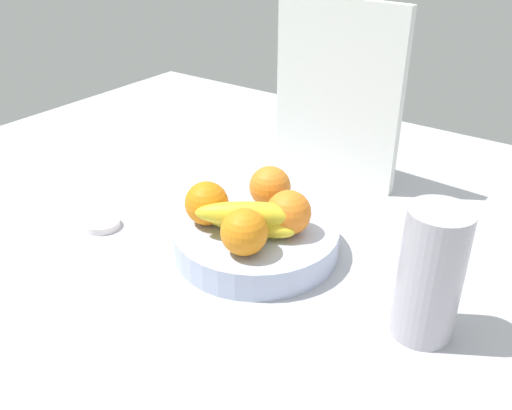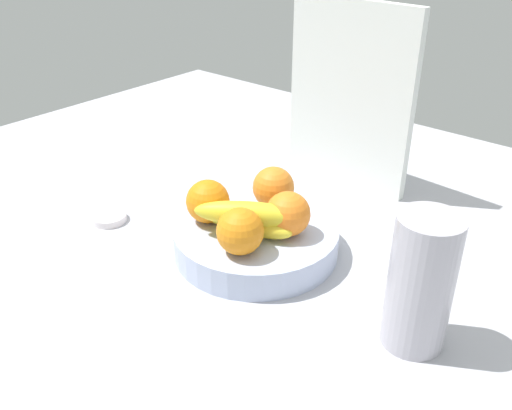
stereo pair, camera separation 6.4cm
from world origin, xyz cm
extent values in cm
cube|color=#AFB0BA|center=(0.00, 0.00, -1.50)|extent=(180.00, 140.00, 3.00)
cylinder|color=silver|center=(-2.25, -2.55, 2.40)|extent=(27.11, 27.11, 4.80)
sphere|color=orange|center=(-4.51, 4.71, 8.39)|extent=(7.18, 7.18, 7.18)
sphere|color=orange|center=(-9.51, -6.15, 8.39)|extent=(7.18, 7.18, 7.18)
sphere|color=orange|center=(0.70, -9.68, 8.39)|extent=(7.18, 7.18, 7.18)
sphere|color=orange|center=(2.94, -0.96, 8.39)|extent=(7.18, 7.18, 7.18)
ellipsoid|color=yellow|center=(-2.69, -5.07, 6.80)|extent=(17.46, 7.42, 4.00)
ellipsoid|color=yellow|center=(-1.14, -5.81, 9.00)|extent=(16.50, 12.48, 4.00)
cube|color=white|center=(-6.29, 30.30, 18.00)|extent=(28.06, 3.51, 36.00)
cylinder|color=#B0ADB9|center=(27.36, -5.42, 9.44)|extent=(8.34, 8.34, 18.87)
cylinder|color=white|center=(-29.19, -12.30, 0.64)|extent=(6.32, 6.32, 1.27)
camera|label=1|loc=(43.22, -65.91, 51.89)|focal=39.20mm
camera|label=2|loc=(48.25, -61.99, 51.89)|focal=39.20mm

